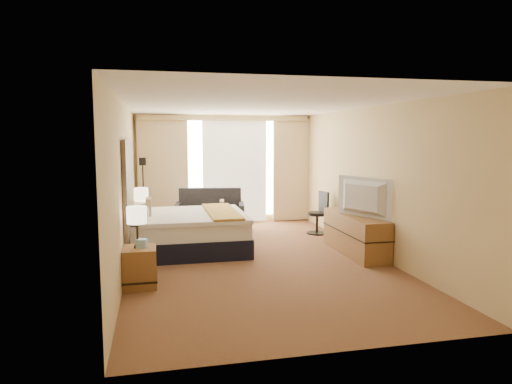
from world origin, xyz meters
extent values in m
cube|color=#511719|center=(0.00, 0.00, 0.00)|extent=(4.20, 7.00, 0.02)
cube|color=white|center=(0.00, 0.00, 2.60)|extent=(4.20, 7.00, 0.02)
cube|color=#DCC186|center=(0.00, 3.50, 1.30)|extent=(4.20, 0.02, 2.60)
cube|color=#DCC186|center=(0.00, -3.50, 1.30)|extent=(4.20, 0.02, 2.60)
cube|color=#DCC186|center=(-2.10, 0.00, 1.30)|extent=(0.02, 7.00, 2.60)
cube|color=#DCC186|center=(2.10, 0.00, 1.30)|extent=(0.02, 7.00, 2.60)
cube|color=black|center=(-2.06, 0.20, 1.28)|extent=(0.06, 1.85, 1.50)
cube|color=olive|center=(-1.87, -1.05, 0.28)|extent=(0.45, 0.52, 0.55)
cube|color=olive|center=(-1.87, 1.45, 0.28)|extent=(0.45, 0.52, 0.55)
cube|color=olive|center=(1.83, 0.00, 0.35)|extent=(0.50, 1.80, 0.70)
cube|color=silver|center=(0.25, 3.47, 1.32)|extent=(2.30, 0.02, 2.30)
cube|color=beige|center=(-1.45, 3.38, 1.27)|extent=(1.15, 0.09, 2.50)
cube|color=beige|center=(1.65, 3.38, 1.27)|extent=(0.90, 0.09, 2.50)
cube|color=white|center=(0.25, 3.43, 1.27)|extent=(1.55, 0.04, 2.50)
cube|color=#DCC186|center=(0.00, 3.34, 2.52)|extent=(4.00, 0.16, 0.12)
cube|color=black|center=(-1.05, 0.85, 0.17)|extent=(2.04, 1.84, 0.34)
cube|color=silver|center=(-1.05, 0.85, 0.49)|extent=(1.99, 1.79, 0.29)
cube|color=silver|center=(-0.97, 0.85, 0.65)|extent=(1.86, 1.86, 0.07)
cube|color=#B08228|center=(-0.45, 0.85, 0.70)|extent=(0.53, 1.86, 0.04)
cube|color=silver|center=(-1.89, 0.40, 0.78)|extent=(0.27, 0.76, 0.17)
cube|color=silver|center=(-1.89, 1.30, 0.78)|extent=(0.27, 0.76, 0.17)
cube|color=beige|center=(-1.76, 0.85, 0.81)|extent=(0.10, 0.41, 0.35)
cube|color=#52171C|center=(-0.48, 2.45, 0.13)|extent=(1.61, 1.03, 0.27)
cube|color=#313035|center=(-0.49, 2.40, 0.35)|extent=(1.48, 0.85, 0.17)
cube|color=#313035|center=(-0.43, 2.77, 0.64)|extent=(1.40, 0.36, 0.59)
cube|color=#313035|center=(-1.17, 2.56, 0.39)|extent=(0.23, 0.81, 0.48)
cube|color=#313035|center=(0.21, 2.34, 0.39)|extent=(0.23, 0.81, 0.48)
cube|color=beige|center=(-0.22, 2.36, 0.54)|extent=(0.14, 0.38, 0.34)
cube|color=black|center=(-1.90, 3.07, 0.01)|extent=(0.20, 0.20, 0.02)
cylinder|color=black|center=(-1.90, 3.07, 0.74)|extent=(0.03, 0.03, 1.44)
cube|color=black|center=(-1.90, 3.07, 1.53)|extent=(0.15, 0.15, 0.17)
cylinder|color=black|center=(1.75, 1.74, 0.01)|extent=(0.44, 0.44, 0.03)
cylinder|color=black|center=(1.75, 1.74, 0.23)|extent=(0.05, 0.05, 0.40)
cylinder|color=black|center=(1.75, 1.74, 0.43)|extent=(0.39, 0.39, 0.06)
cube|color=black|center=(1.91, 1.77, 0.69)|extent=(0.11, 0.35, 0.44)
cube|color=black|center=(-1.89, -1.05, 0.57)|extent=(0.10, 0.10, 0.04)
cylinder|color=black|center=(-1.89, -1.05, 0.76)|extent=(0.03, 0.03, 0.34)
cylinder|color=#FFE6BF|center=(-1.89, -1.05, 1.01)|extent=(0.27, 0.27, 0.23)
cube|color=black|center=(-1.90, 1.46, 0.57)|extent=(0.10, 0.10, 0.04)
cylinder|color=black|center=(-1.90, 1.46, 0.75)|extent=(0.03, 0.03, 0.33)
cylinder|color=#FFE6BF|center=(-1.90, 1.46, 1.00)|extent=(0.27, 0.27, 0.23)
cube|color=#8AB9D5|center=(-1.83, -1.06, 0.61)|extent=(0.16, 0.16, 0.12)
cube|color=black|center=(-1.86, 1.42, 0.59)|extent=(0.20, 0.16, 0.07)
imported|color=black|center=(1.78, -0.28, 1.04)|extent=(0.63, 1.16, 0.69)
camera|label=1|loc=(-1.63, -7.41, 2.06)|focal=32.00mm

